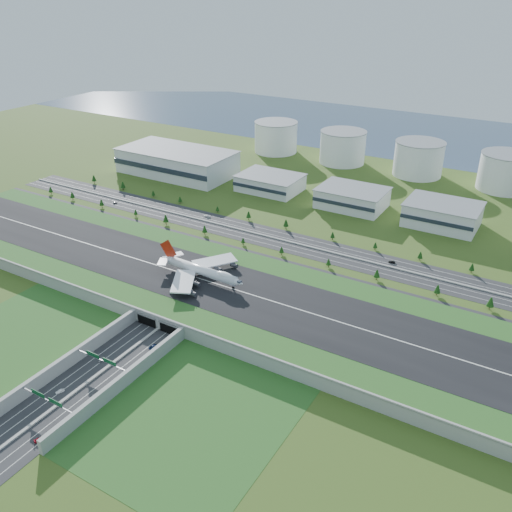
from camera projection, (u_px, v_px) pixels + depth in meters
The scene contains 24 objects.
ground at pixel (208, 292), 357.96m from camera, with size 1200.00×1200.00×0.00m, color #3B551A.
airfield_deck at pixel (207, 286), 356.02m from camera, with size 520.00×100.00×9.20m.
underpass_road at pixel (96, 371), 280.36m from camera, with size 38.80×120.40×8.00m.
sign_gantry_near at pixel (101, 361), 282.11m from camera, with size 38.70×0.70×9.80m.
sign_gantry_far at pixel (47, 401), 255.34m from camera, with size 38.70×0.70×9.80m.
north_expressway at pixel (277, 239), 430.59m from camera, with size 560.00×36.00×0.12m, color #28282B.
tree_row at pixel (269, 233), 430.11m from camera, with size 497.61×48.72×8.46m.
hangar_west at pixel (177, 162), 571.29m from camera, with size 120.00×60.00×25.00m, color silver.
hangar_mid_a at pixel (270, 183), 527.22m from camera, with size 58.00×42.00×15.00m, color silver.
hangar_mid_b at pixel (352, 198), 488.00m from camera, with size 58.00×42.00×17.00m, color silver.
hangar_mid_c at pixel (442, 215), 451.06m from camera, with size 58.00×42.00×19.00m, color silver.
fuel_tank_a at pixel (276, 137), 641.81m from camera, with size 50.00×50.00×35.00m, color white.
fuel_tank_b at pixel (343, 147), 603.05m from camera, with size 50.00×50.00×35.00m, color white.
fuel_tank_c at pixel (419, 159), 564.28m from camera, with size 50.00×50.00×35.00m, color white.
fuel_tank_d at pixel (506, 172), 525.52m from camera, with size 50.00×50.00×35.00m, color white.
bay_water at pixel (415, 134), 725.05m from camera, with size 1200.00×260.00×0.06m, color #354A65.
boeing_747 at pixel (201, 270), 355.31m from camera, with size 68.15×64.35×21.06m.
car_0 at pixel (101, 359), 292.69m from camera, with size 1.74×4.32×1.47m, color #A2A1A5.
car_1 at pixel (60, 391), 270.07m from camera, with size 1.49×4.28×1.41m, color white.
car_2 at pixel (153, 347), 302.88m from camera, with size 2.63×5.71×1.59m, color #0E2149.
car_3 at pixel (40, 439), 241.89m from camera, with size 2.19×5.38×1.56m, color #A30F1D.
car_4 at pixel (115, 203), 498.21m from camera, with size 1.61×4.01×1.37m, color #525256.
car_5 at pixel (392, 262), 393.69m from camera, with size 1.68×4.81×1.59m, color black.
car_7 at pixel (207, 216), 469.95m from camera, with size 2.32×5.71×1.66m, color white.
Camera 1 is at (185.26, -248.12, 183.94)m, focal length 38.00 mm.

